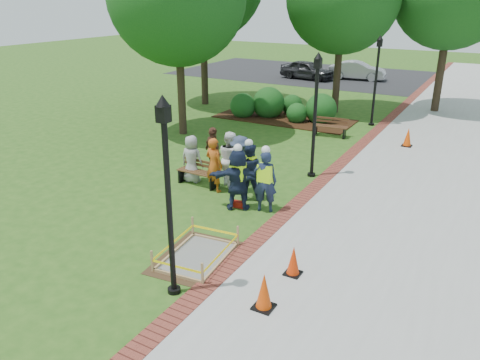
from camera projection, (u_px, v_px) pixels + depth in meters
The scene contains 30 objects.
ground at pixel (203, 224), 13.04m from camera, with size 100.00×100.00×0.00m, color #285116.
sidewalk at pixel (444, 153), 18.85m from camera, with size 6.00×60.00×0.02m, color #9E9E99.
brick_edging at pixel (364, 142), 20.33m from camera, with size 0.50×60.00×0.03m, color maroon.
mulch_bed at pixel (284, 119), 24.12m from camera, with size 7.00×3.00×0.05m, color #381E0F.
parking_lot at pixel (404, 81), 34.91m from camera, with size 36.00×12.00×0.01m, color black.
wet_concrete_pad at pixel (197, 249), 11.25m from camera, with size 1.92×2.46×0.55m.
bench_near at pixel (199, 177), 15.65m from camera, with size 1.51×0.56×0.81m.
bench_far at pixel (330, 131), 21.07m from camera, with size 1.58×0.68×0.83m.
cone_front at pixel (264, 292), 9.37m from camera, with size 0.42×0.42×0.82m.
cone_back at pixel (293, 261), 10.54m from camera, with size 0.37×0.37×0.73m.
cone_far at pixel (408, 138), 19.60m from camera, with size 0.41×0.41×0.81m.
toolbox at pixel (238, 204), 14.05m from camera, with size 0.37×0.20×0.18m, color maroon.
lamp_near at pixel (168, 185), 9.13m from camera, with size 0.28×0.28×4.26m.
lamp_mid at pixel (315, 107), 15.61m from camera, with size 0.28×0.28×4.26m.
lamp_far at pixel (376, 74), 22.09m from camera, with size 0.28×0.28×4.26m.
shrub_a at pixel (243, 117), 24.61m from camera, with size 1.34×1.34×1.34m, color #134417.
shrub_b at pixel (268, 116), 24.67m from camera, with size 1.67×1.67×1.67m, color #134417.
shrub_c at pixel (297, 122), 23.55m from camera, with size 1.05×1.05×1.05m, color #134417.
shrub_d at pixel (320, 122), 23.56m from camera, with size 1.56×1.56×1.56m, color #134417.
shrub_e at pixel (292, 113), 25.30m from camera, with size 1.11×1.11×1.11m, color #134417.
casual_person_a at pixel (192, 159), 15.73m from camera, with size 0.54×0.37×1.62m.
casual_person_b at pixel (214, 165), 14.93m from camera, with size 0.62×0.46×1.78m.
casual_person_c at pixel (230, 159), 15.42m from camera, with size 0.70×0.65×1.83m.
casual_person_d at pixel (213, 152), 16.21m from camera, with size 0.67×0.60×1.76m.
casual_person_e at pixel (241, 165), 14.85m from camera, with size 0.71×0.62×1.86m.
hivis_worker_a at pixel (238, 177), 13.62m from camera, with size 0.70×0.61×2.01m.
hivis_worker_b at pixel (265, 180), 13.47m from camera, with size 0.69×0.56×2.01m.
hivis_worker_c at pixel (249, 170), 14.34m from camera, with size 0.67×0.57×1.93m.
parked_car_a at pixel (307, 79), 35.74m from camera, with size 4.71×2.05×1.54m, color #252427.
parked_car_b at pixel (356, 80), 35.53m from camera, with size 4.56×1.98×1.49m, color #A6A5AA.
Camera 1 is at (6.64, -9.67, 5.92)m, focal length 35.00 mm.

